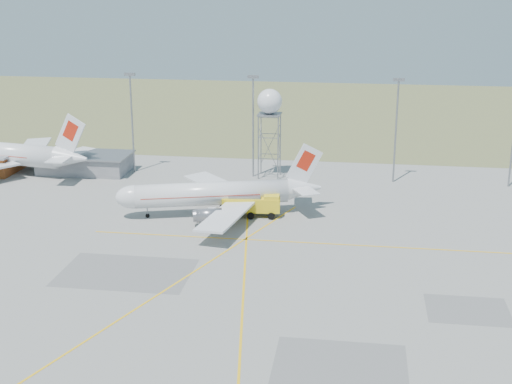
# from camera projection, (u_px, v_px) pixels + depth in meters

# --- Properties ---
(ground) EXTENTS (400.00, 400.00, 0.00)m
(ground) POSITION_uv_depth(u_px,v_px,m) (253.00, 335.00, 81.01)
(ground) COLOR gray
(ground) RESTS_ON ground
(grass_strip) EXTENTS (400.00, 120.00, 0.03)m
(grass_strip) POSITION_uv_depth(u_px,v_px,m) (323.00, 112.00, 213.48)
(grass_strip) COLOR #5B6738
(grass_strip) RESTS_ON ground
(building_grey) EXTENTS (19.00, 10.00, 3.90)m
(building_grey) POSITION_uv_depth(u_px,v_px,m) (85.00, 163.00, 147.27)
(building_grey) COLOR gray
(building_grey) RESTS_ON ground
(mast_a) EXTENTS (2.20, 0.50, 20.50)m
(mast_a) POSITION_uv_depth(u_px,v_px,m) (132.00, 114.00, 144.83)
(mast_a) COLOR gray
(mast_a) RESTS_ON ground
(mast_b) EXTENTS (2.20, 0.50, 20.50)m
(mast_b) POSITION_uv_depth(u_px,v_px,m) (253.00, 118.00, 141.34)
(mast_b) COLOR gray
(mast_b) RESTS_ON ground
(mast_c) EXTENTS (2.20, 0.50, 20.50)m
(mast_c) POSITION_uv_depth(u_px,v_px,m) (396.00, 122.00, 137.43)
(mast_c) COLOR gray
(mast_c) RESTS_ON ground
(airliner_main) EXTENTS (34.69, 32.87, 11.99)m
(airliner_main) POSITION_uv_depth(u_px,v_px,m) (215.00, 194.00, 120.64)
(airliner_main) COLOR silver
(airliner_main) RESTS_ON ground
(airliner_far) EXTENTS (39.41, 37.85, 13.44)m
(airliner_far) POSITION_uv_depth(u_px,v_px,m) (0.00, 153.00, 146.22)
(airliner_far) COLOR silver
(airliner_far) RESTS_ON ground
(radar_tower) EXTENTS (4.94, 4.94, 17.87)m
(radar_tower) POSITION_uv_depth(u_px,v_px,m) (269.00, 128.00, 141.68)
(radar_tower) COLOR gray
(radar_tower) RESTS_ON ground
(fire_truck) EXTENTS (9.93, 4.58, 3.87)m
(fire_truck) POSITION_uv_depth(u_px,v_px,m) (253.00, 205.00, 120.48)
(fire_truck) COLOR yellow
(fire_truck) RESTS_ON ground
(baggage_tug) EXTENTS (2.06, 1.73, 1.50)m
(baggage_tug) POSITION_uv_depth(u_px,v_px,m) (161.00, 191.00, 132.90)
(baggage_tug) COLOR red
(baggage_tug) RESTS_ON ground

